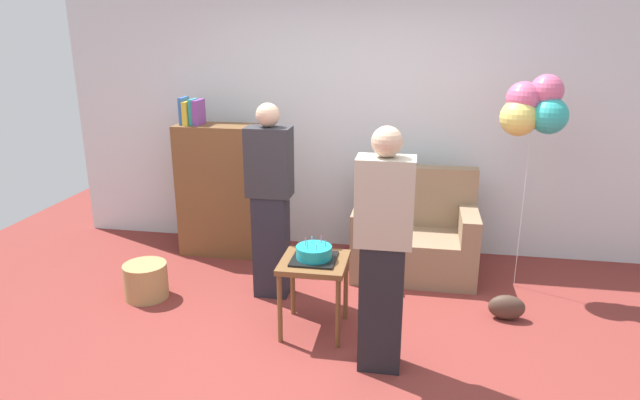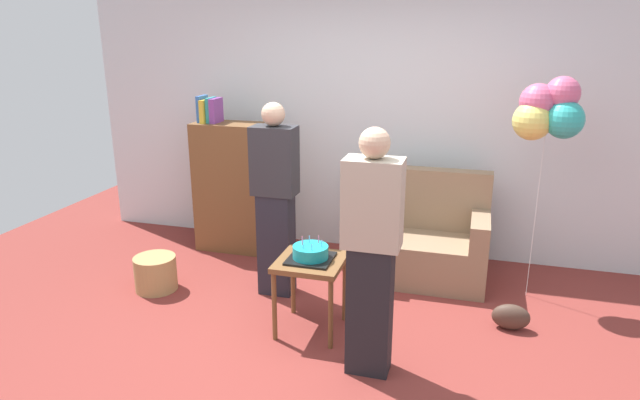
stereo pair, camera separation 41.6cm
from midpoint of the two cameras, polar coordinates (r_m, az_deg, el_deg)
name	(u,v)px [view 2 (the right image)]	position (r m, az deg, el deg)	size (l,w,h in m)	color
ground_plane	(316,348)	(4.09, 2.59, -15.00)	(8.00, 8.00, 0.00)	maroon
wall_back	(375,117)	(5.55, 7.81, 8.42)	(6.00, 0.10, 2.70)	silver
couch	(425,241)	(5.17, 12.97, -4.14)	(1.10, 0.70, 0.96)	#8C7054
bookshelf	(235,186)	(5.61, -6.58, 1.41)	(0.80, 0.36, 1.56)	brown
side_table	(311,270)	(4.10, 1.95, -7.28)	(0.48, 0.48, 0.57)	brown
birthday_cake	(310,253)	(4.04, 1.97, -5.53)	(0.32, 0.32, 0.17)	black
person_blowing_candles	(275,199)	(4.57, -2.01, 0.01)	(0.36, 0.22, 1.63)	#23232D
person_holding_cake	(371,253)	(3.52, 8.69, -5.50)	(0.36, 0.22, 1.63)	black
wicker_basket	(156,273)	(5.00, -14.23, -7.33)	(0.36, 0.36, 0.30)	#A88451
handbag	(511,317)	(4.58, 21.53, -11.15)	(0.28, 0.14, 0.20)	#473328
balloon_bunch	(548,111)	(4.78, 24.72, 8.31)	(0.53, 0.35, 1.83)	silver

